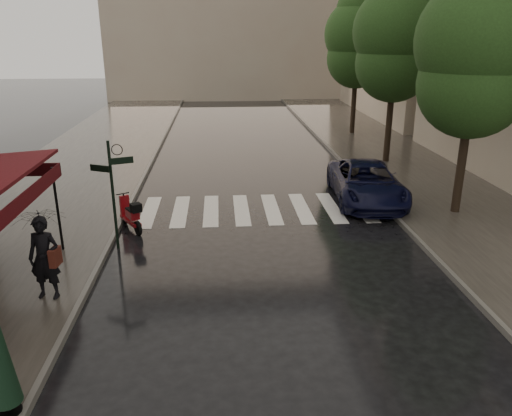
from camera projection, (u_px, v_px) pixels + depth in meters
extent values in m
plane|color=black|center=(147.00, 300.00, 11.45)|extent=(120.00, 120.00, 0.00)
cube|color=#38332D|center=(81.00, 168.00, 22.40)|extent=(6.00, 60.00, 0.12)
cube|color=#38332D|center=(401.00, 162.00, 23.43)|extent=(5.50, 60.00, 0.12)
cube|color=#595651|center=(150.00, 166.00, 22.61)|extent=(0.12, 60.00, 0.16)
cube|color=#595651|center=(343.00, 163.00, 23.23)|extent=(0.12, 60.00, 0.16)
cube|color=silver|center=(150.00, 212.00, 17.04)|extent=(0.50, 3.20, 0.01)
cube|color=silver|center=(180.00, 211.00, 17.12)|extent=(0.50, 3.20, 0.01)
cube|color=silver|center=(211.00, 210.00, 17.19)|extent=(0.50, 3.20, 0.01)
cube|color=silver|center=(241.00, 210.00, 17.26)|extent=(0.50, 3.20, 0.01)
cube|color=silver|center=(272.00, 209.00, 17.33)|extent=(0.50, 3.20, 0.01)
cube|color=silver|center=(301.00, 208.00, 17.41)|extent=(0.50, 3.20, 0.01)
cube|color=silver|center=(331.00, 207.00, 17.48)|extent=(0.50, 3.20, 0.01)
cube|color=silver|center=(360.00, 207.00, 17.55)|extent=(0.50, 3.20, 0.01)
cube|color=#470A0C|center=(9.00, 214.00, 10.02)|extent=(0.04, 7.00, 0.35)
cylinder|color=black|center=(58.00, 209.00, 13.42)|extent=(0.07, 0.07, 2.35)
cylinder|color=black|center=(113.00, 196.00, 13.67)|extent=(0.08, 0.08, 3.10)
cube|color=black|center=(121.00, 161.00, 13.36)|extent=(0.62, 0.26, 0.18)
cube|color=black|center=(100.00, 168.00, 13.39)|extent=(0.56, 0.29, 0.18)
cylinder|color=black|center=(463.00, 149.00, 16.08)|extent=(0.28, 0.28, 4.26)
sphere|color=#1D3714|center=(473.00, 84.00, 15.39)|extent=(3.40, 3.40, 3.40)
sphere|color=#1D3714|center=(479.00, 40.00, 14.96)|extent=(3.80, 3.80, 3.80)
cylinder|color=black|center=(390.00, 113.00, 22.62)|extent=(0.28, 0.28, 4.48)
sphere|color=#1D3714|center=(394.00, 63.00, 21.90)|extent=(3.40, 3.40, 3.40)
sphere|color=#1D3714|center=(397.00, 30.00, 21.45)|extent=(3.80, 3.80, 3.80)
cylinder|color=black|center=(354.00, 96.00, 29.23)|extent=(0.28, 0.28, 4.37)
sphere|color=#1D3714|center=(357.00, 58.00, 28.53)|extent=(3.40, 3.40, 3.40)
sphere|color=#1D3714|center=(358.00, 34.00, 28.09)|extent=(3.80, 3.80, 3.80)
sphere|color=#1D3714|center=(360.00, 10.00, 27.68)|extent=(2.60, 2.60, 2.60)
imported|color=black|center=(44.00, 258.00, 11.03)|extent=(0.76, 0.55, 1.93)
imported|color=black|center=(37.00, 211.00, 10.66)|extent=(1.29, 1.31, 1.05)
cube|color=#4E1D14|center=(55.00, 257.00, 11.00)|extent=(0.20, 0.38, 0.41)
cylinder|color=black|center=(138.00, 228.00, 15.03)|extent=(0.30, 0.43, 0.44)
cylinder|color=black|center=(124.00, 217.00, 15.92)|extent=(0.30, 0.43, 0.44)
cube|color=maroon|center=(130.00, 220.00, 15.47)|extent=(0.82, 1.16, 0.09)
cube|color=maroon|center=(133.00, 214.00, 15.20)|extent=(0.49, 0.57, 0.26)
cube|color=maroon|center=(125.00, 206.00, 15.68)|extent=(0.31, 0.24, 0.69)
cylinder|color=black|center=(123.00, 194.00, 15.62)|extent=(0.38, 0.24, 0.03)
cube|color=black|center=(136.00, 208.00, 14.84)|extent=(0.39, 0.38, 0.26)
imported|color=black|center=(366.00, 182.00, 17.97)|extent=(2.65, 5.12, 1.38)
cylinder|color=black|center=(10.00, 412.00, 7.86)|extent=(0.38, 0.38, 0.05)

